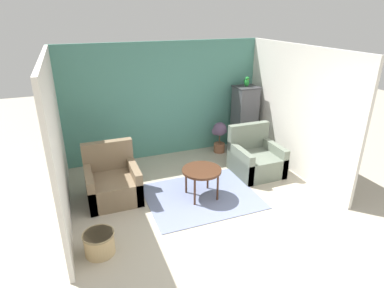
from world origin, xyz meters
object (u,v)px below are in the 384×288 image
at_px(wicker_basket, 99,242).
at_px(potted_plant, 219,134).
at_px(armchair_right, 255,159).
at_px(armchair_left, 113,183).
at_px(birdcage, 244,119).
at_px(parrot, 247,82).
at_px(coffee_table, 202,172).

bearing_deg(wicker_basket, potted_plant, 39.98).
height_order(armchair_right, potted_plant, armchair_right).
relative_size(armchair_left, wicker_basket, 2.23).
bearing_deg(birdcage, potted_plant, 174.56).
height_order(armchair_left, birdcage, birdcage).
height_order(birdcage, wicker_basket, birdcage).
bearing_deg(armchair_left, armchair_right, -1.23).
bearing_deg(birdcage, armchair_left, -161.40).
bearing_deg(potted_plant, wicker_basket, -140.02).
height_order(armchair_left, parrot, parrot).
height_order(armchair_right, parrot, parrot).
bearing_deg(parrot, coffee_table, -137.04).
xyz_separation_m(birdcage, potted_plant, (-0.58, 0.05, -0.30)).
relative_size(armchair_left, parrot, 4.21).
height_order(coffee_table, wicker_basket, coffee_table).
xyz_separation_m(armchair_left, armchair_right, (2.76, -0.06, 0.00)).
height_order(armchair_right, wicker_basket, armchair_right).
relative_size(coffee_table, potted_plant, 0.95).
xyz_separation_m(birdcage, wicker_basket, (-3.48, -2.38, -0.56)).
height_order(armchair_left, armchair_right, same).
bearing_deg(coffee_table, potted_plant, 55.64).
xyz_separation_m(armchair_right, parrot, (0.35, 1.11, 1.29)).
height_order(armchair_right, birdcage, birdcage).
bearing_deg(wicker_basket, parrot, 34.37).
height_order(birdcage, potted_plant, birdcage).
bearing_deg(birdcage, parrot, 90.00).
xyz_separation_m(coffee_table, birdcage, (1.69, 1.57, 0.25)).
bearing_deg(coffee_table, armchair_left, 159.61).
relative_size(coffee_table, parrot, 3.05).
bearing_deg(parrot, potted_plant, 174.74).
relative_size(armchair_right, parrot, 4.21).
relative_size(potted_plant, wicker_basket, 1.70).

